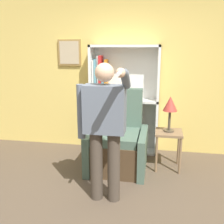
# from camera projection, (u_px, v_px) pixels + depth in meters

# --- Properties ---
(ground_plane) EXTENTS (14.00, 14.00, 0.00)m
(ground_plane) POSITION_uv_depth(u_px,v_px,m) (103.00, 213.00, 2.94)
(ground_plane) COLOR brown
(wall_back) EXTENTS (8.00, 0.11, 2.80)m
(wall_back) POSITION_uv_depth(u_px,v_px,m) (126.00, 72.00, 4.55)
(wall_back) COLOR #E0C160
(wall_back) RESTS_ON ground_plane
(bookcase) EXTENTS (1.18, 0.28, 1.85)m
(bookcase) POSITION_uv_depth(u_px,v_px,m) (116.00, 104.00, 4.55)
(bookcase) COLOR white
(bookcase) RESTS_ON ground_plane
(armchair) EXTENTS (0.87, 0.88, 1.19)m
(armchair) POSITION_uv_depth(u_px,v_px,m) (118.00, 144.00, 4.02)
(armchair) COLOR #4C3823
(armchair) RESTS_ON ground_plane
(person_standing) EXTENTS (0.62, 0.78, 1.65)m
(person_standing) POSITION_uv_depth(u_px,v_px,m) (104.00, 124.00, 2.99)
(person_standing) COLOR #473D33
(person_standing) RESTS_ON ground_plane
(side_table) EXTENTS (0.40, 0.40, 0.59)m
(side_table) POSITION_uv_depth(u_px,v_px,m) (168.00, 139.00, 3.94)
(side_table) COLOR #846647
(side_table) RESTS_ON ground_plane
(table_lamp) EXTENTS (0.21, 0.21, 0.53)m
(table_lamp) POSITION_uv_depth(u_px,v_px,m) (170.00, 106.00, 3.82)
(table_lamp) COLOR #4C4233
(table_lamp) RESTS_ON side_table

